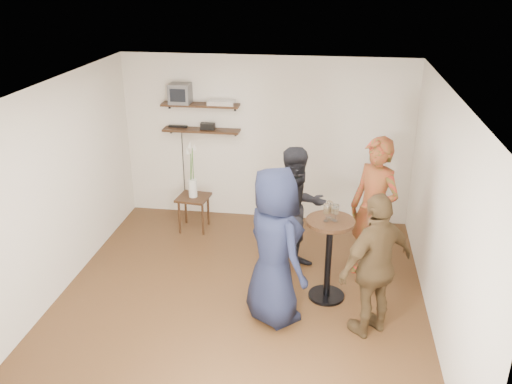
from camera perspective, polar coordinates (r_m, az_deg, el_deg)
room at (r=6.16m, az=-1.88°, el=-1.32°), size 4.58×5.08×2.68m
shelf_upper at (r=8.39m, az=-5.88°, el=9.11°), size 1.20×0.25×0.04m
shelf_lower at (r=8.49m, az=-5.78°, el=6.49°), size 1.20×0.25×0.04m
crt_monitor at (r=8.43m, az=-7.97°, el=10.25°), size 0.32×0.30×0.30m
dvd_deck at (r=8.31m, az=-3.66°, el=9.38°), size 0.40×0.24×0.06m
radio at (r=8.45m, az=-5.10°, el=6.90°), size 0.22×0.10×0.10m
power_strip at (r=8.63m, az=-8.21°, el=6.85°), size 0.30×0.05×0.03m
side_table at (r=8.37m, az=-6.59°, el=-1.04°), size 0.50×0.50×0.55m
vase_lilies at (r=8.22m, az=-6.72°, el=1.37°), size 0.19×0.19×0.91m
drinks_table at (r=6.57m, az=7.68°, el=-5.91°), size 0.58×0.58×1.06m
wine_glass_fl at (r=6.31m, az=7.44°, el=-1.86°), size 0.07×0.07×0.21m
wine_glass_fr at (r=6.32m, az=8.41°, el=-1.89°), size 0.07×0.07×0.21m
wine_glass_bl at (r=6.39m, az=7.75°, el=-1.55°), size 0.07×0.07×0.21m
wine_glass_br at (r=6.35m, az=8.15°, el=-1.84°), size 0.07×0.07×0.20m
person_plaid at (r=6.99m, az=12.29°, el=-1.92°), size 0.82×0.81×1.90m
person_dark at (r=7.09m, az=4.35°, el=-1.93°), size 1.05×1.00×1.71m
person_navy at (r=6.03m, az=1.97°, el=-5.78°), size 1.04×1.07×1.86m
person_brown at (r=5.99m, az=12.50°, el=-7.59°), size 1.01×0.94×1.67m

